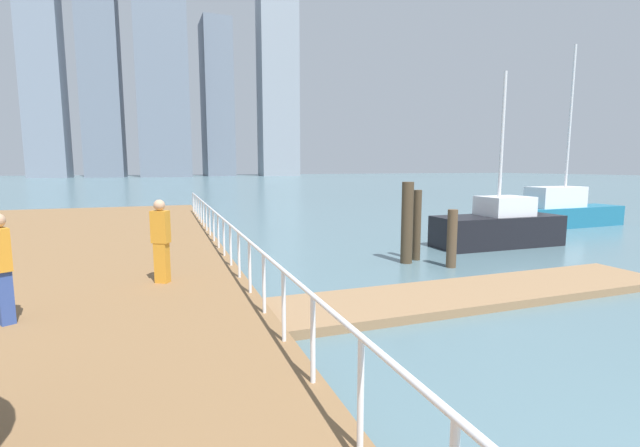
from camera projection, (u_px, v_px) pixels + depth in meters
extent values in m
plane|color=slate|center=(270.00, 229.00, 20.55)|extent=(300.00, 300.00, 0.00)
cube|color=#93704C|center=(471.00, 294.00, 9.70)|extent=(10.34, 2.00, 0.18)
cylinder|color=white|center=(361.00, 394.00, 3.82)|extent=(0.06, 0.06, 1.05)
cylinder|color=white|center=(313.00, 339.00, 5.02)|extent=(0.06, 0.06, 1.05)
cylinder|color=white|center=(284.00, 306.00, 6.23)|extent=(0.06, 0.06, 1.05)
cylinder|color=white|center=(264.00, 283.00, 7.44)|extent=(0.06, 0.06, 1.05)
cylinder|color=white|center=(250.00, 267.00, 8.64)|extent=(0.06, 0.06, 1.05)
cylinder|color=white|center=(239.00, 255.00, 9.85)|extent=(0.06, 0.06, 1.05)
cylinder|color=white|center=(231.00, 245.00, 11.06)|extent=(0.06, 0.06, 1.05)
cylinder|color=white|center=(224.00, 238.00, 12.26)|extent=(0.06, 0.06, 1.05)
cylinder|color=white|center=(218.00, 231.00, 13.47)|extent=(0.06, 0.06, 1.05)
cylinder|color=white|center=(214.00, 226.00, 14.68)|extent=(0.06, 0.06, 1.05)
cylinder|color=white|center=(210.00, 221.00, 15.88)|extent=(0.06, 0.06, 1.05)
cylinder|color=white|center=(206.00, 218.00, 17.09)|extent=(0.06, 0.06, 1.05)
cylinder|color=white|center=(203.00, 214.00, 18.30)|extent=(0.06, 0.06, 1.05)
cylinder|color=white|center=(201.00, 211.00, 19.50)|extent=(0.06, 0.06, 1.05)
cylinder|color=white|center=(199.00, 209.00, 20.71)|extent=(0.06, 0.06, 1.05)
cylinder|color=white|center=(197.00, 206.00, 21.92)|extent=(0.06, 0.06, 1.05)
cylinder|color=white|center=(195.00, 204.00, 23.12)|extent=(0.06, 0.06, 1.05)
cylinder|color=white|center=(193.00, 202.00, 24.33)|extent=(0.06, 0.06, 1.05)
cylinder|color=white|center=(238.00, 232.00, 9.78)|extent=(0.06, 31.06, 0.06)
cylinder|color=#473826|center=(417.00, 225.00, 13.53)|extent=(0.25, 0.25, 2.20)
cylinder|color=brown|center=(452.00, 239.00, 12.54)|extent=(0.29, 0.29, 1.69)
cylinder|color=#473826|center=(407.00, 223.00, 13.07)|extent=(0.35, 0.35, 2.47)
cube|color=#1E6B8C|center=(563.00, 217.00, 21.25)|extent=(6.62, 1.81, 0.97)
cube|color=white|center=(555.00, 197.00, 20.90)|extent=(2.83, 1.36, 0.99)
cylinder|color=silver|center=(570.00, 127.00, 20.70)|extent=(0.12, 0.12, 7.61)
cube|color=black|center=(497.00, 231.00, 16.03)|extent=(4.85, 1.75, 1.13)
cube|color=white|center=(504.00, 206.00, 16.00)|extent=(1.77, 1.39, 0.70)
cylinder|color=silver|center=(502.00, 145.00, 15.62)|extent=(0.12, 0.12, 5.14)
cube|color=orange|center=(162.00, 263.00, 9.43)|extent=(0.34, 0.31, 0.88)
cube|color=orange|center=(160.00, 227.00, 9.33)|extent=(0.42, 0.37, 0.70)
sphere|color=tan|center=(159.00, 205.00, 9.27)|extent=(0.24, 0.24, 0.24)
cube|color=#334C99|center=(4.00, 297.00, 6.95)|extent=(0.32, 0.34, 0.87)
cube|color=orange|center=(0.00, 250.00, 6.85)|extent=(0.37, 0.42, 0.69)
cube|color=gray|center=(41.00, 54.00, 112.42)|extent=(10.05, 7.68, 64.13)
cube|color=slate|center=(98.00, 31.00, 117.21)|extent=(10.33, 9.31, 78.79)
cube|color=slate|center=(161.00, 76.00, 123.92)|extent=(14.49, 13.76, 57.23)
cube|color=slate|center=(217.00, 100.00, 137.30)|extent=(9.15, 13.59, 47.80)
cube|color=#8C939E|center=(277.00, 42.00, 136.78)|extent=(12.07, 9.64, 83.83)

